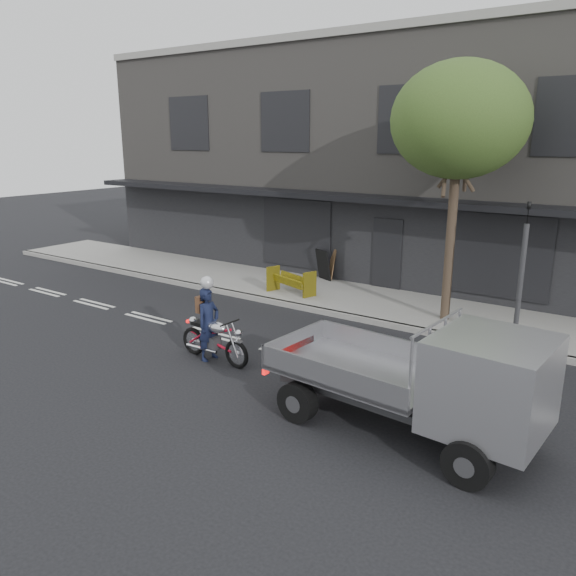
{
  "coord_description": "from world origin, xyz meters",
  "views": [
    {
      "loc": [
        6.88,
        -10.1,
        4.89
      ],
      "look_at": [
        -0.4,
        0.5,
        1.43
      ],
      "focal_mm": 35.0,
      "sensor_mm": 36.0,
      "label": 1
    }
  ],
  "objects_px": {
    "motorcycle": "(214,338)",
    "construction_barrier": "(287,282)",
    "flatbed_ute": "(463,382)",
    "sandwich_board": "(323,265)",
    "traffic_light_pole": "(521,282)",
    "rider": "(209,324)",
    "street_tree": "(459,121)"
  },
  "relations": [
    {
      "from": "street_tree",
      "to": "motorcycle",
      "type": "height_order",
      "value": "street_tree"
    },
    {
      "from": "street_tree",
      "to": "flatbed_ute",
      "type": "distance_m",
      "value": 7.72
    },
    {
      "from": "construction_barrier",
      "to": "sandwich_board",
      "type": "distance_m",
      "value": 2.3
    },
    {
      "from": "motorcycle",
      "to": "construction_barrier",
      "type": "bearing_deg",
      "value": 108.98
    },
    {
      "from": "flatbed_ute",
      "to": "sandwich_board",
      "type": "relative_size",
      "value": 4.48
    },
    {
      "from": "motorcycle",
      "to": "construction_barrier",
      "type": "height_order",
      "value": "motorcycle"
    },
    {
      "from": "street_tree",
      "to": "traffic_light_pole",
      "type": "bearing_deg",
      "value": -23.03
    },
    {
      "from": "rider",
      "to": "motorcycle",
      "type": "bearing_deg",
      "value": -87.09
    },
    {
      "from": "sandwich_board",
      "to": "rider",
      "type": "bearing_deg",
      "value": -55.46
    },
    {
      "from": "motorcycle",
      "to": "rider",
      "type": "distance_m",
      "value": 0.34
    },
    {
      "from": "street_tree",
      "to": "flatbed_ute",
      "type": "bearing_deg",
      "value": -68.86
    },
    {
      "from": "street_tree",
      "to": "flatbed_ute",
      "type": "xyz_separation_m",
      "value": [
        2.37,
        -6.12,
        -4.06
      ]
    },
    {
      "from": "traffic_light_pole",
      "to": "rider",
      "type": "height_order",
      "value": "traffic_light_pole"
    },
    {
      "from": "flatbed_ute",
      "to": "traffic_light_pole",
      "type": "bearing_deg",
      "value": 98.41
    },
    {
      "from": "flatbed_ute",
      "to": "construction_barrier",
      "type": "relative_size",
      "value": 3.21
    },
    {
      "from": "traffic_light_pole",
      "to": "flatbed_ute",
      "type": "distance_m",
      "value": 5.31
    },
    {
      "from": "motorcycle",
      "to": "sandwich_board",
      "type": "bearing_deg",
      "value": 104.71
    },
    {
      "from": "motorcycle",
      "to": "construction_barrier",
      "type": "relative_size",
      "value": 1.37
    },
    {
      "from": "motorcycle",
      "to": "flatbed_ute",
      "type": "xyz_separation_m",
      "value": [
        5.77,
        -0.66,
        0.68
      ]
    },
    {
      "from": "traffic_light_pole",
      "to": "motorcycle",
      "type": "distance_m",
      "value": 7.19
    },
    {
      "from": "street_tree",
      "to": "construction_barrier",
      "type": "height_order",
      "value": "street_tree"
    },
    {
      "from": "motorcycle",
      "to": "flatbed_ute",
      "type": "height_order",
      "value": "flatbed_ute"
    },
    {
      "from": "motorcycle",
      "to": "construction_barrier",
      "type": "xyz_separation_m",
      "value": [
        -1.43,
        4.97,
        0.03
      ]
    },
    {
      "from": "street_tree",
      "to": "sandwich_board",
      "type": "xyz_separation_m",
      "value": [
        -4.91,
        1.8,
        -4.6
      ]
    },
    {
      "from": "construction_barrier",
      "to": "sandwich_board",
      "type": "height_order",
      "value": "sandwich_board"
    },
    {
      "from": "motorcycle",
      "to": "street_tree",
      "type": "bearing_deg",
      "value": 61.04
    },
    {
      "from": "construction_barrier",
      "to": "sandwich_board",
      "type": "xyz_separation_m",
      "value": [
        -0.09,
        2.3,
        0.11
      ]
    },
    {
      "from": "street_tree",
      "to": "traffic_light_pole",
      "type": "height_order",
      "value": "street_tree"
    },
    {
      "from": "traffic_light_pole",
      "to": "sandwich_board",
      "type": "height_order",
      "value": "traffic_light_pole"
    },
    {
      "from": "sandwich_board",
      "to": "motorcycle",
      "type": "bearing_deg",
      "value": -54.32
    },
    {
      "from": "traffic_light_pole",
      "to": "construction_barrier",
      "type": "relative_size",
      "value": 2.38
    },
    {
      "from": "street_tree",
      "to": "sandwich_board",
      "type": "height_order",
      "value": "street_tree"
    }
  ]
}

